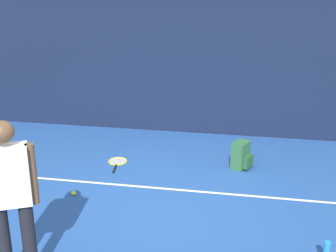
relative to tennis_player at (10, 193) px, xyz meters
The scene contains 8 objects.
ground_plane 2.29m from the tennis_player, 56.33° to the left, with size 12.00×12.00×0.00m, color #234C93.
back_fence 4.90m from the tennis_player, 76.30° to the left, with size 10.00×0.10×2.95m, color #141E38.
court_line 2.67m from the tennis_player, 62.47° to the left, with size 9.00×0.05×0.00m, color white.
tennis_player is the anchor object (origin of this frame).
tennis_racket 3.15m from the tennis_player, 87.33° to the left, with size 0.36×0.63×0.03m.
backpack 3.90m from the tennis_player, 55.65° to the left, with size 0.37×0.36×0.44m.
tennis_ball_near_player 2.01m from the tennis_player, 94.53° to the left, with size 0.07×0.07×0.07m, color #CCE033.
water_bottle 3.34m from the tennis_player, 14.77° to the left, with size 0.07×0.07×0.26m, color #268CD8.
Camera 1 is at (1.03, -5.19, 2.96)m, focal length 47.12 mm.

